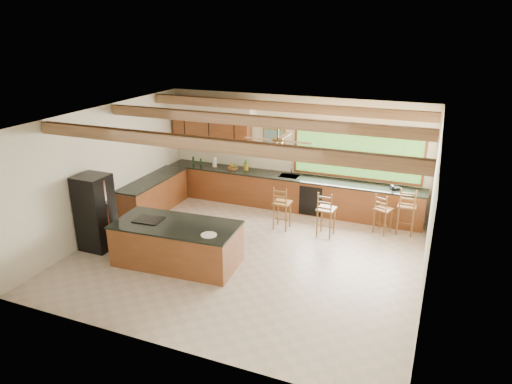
% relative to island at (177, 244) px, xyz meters
% --- Properties ---
extents(ground, '(7.20, 7.20, 0.00)m').
position_rel_island_xyz_m(ground, '(1.21, 0.86, -0.45)').
color(ground, '#BDAF9C').
rests_on(ground, ground).
extents(room_shell, '(7.27, 6.54, 3.02)m').
position_rel_island_xyz_m(room_shell, '(1.04, 1.51, 1.76)').
color(room_shell, white).
rests_on(room_shell, ground).
extents(counter_run, '(7.12, 3.10, 1.25)m').
position_rel_island_xyz_m(counter_run, '(0.39, 3.38, 0.01)').
color(counter_run, brown).
rests_on(counter_run, ground).
extents(island, '(2.64, 1.37, 0.92)m').
position_rel_island_xyz_m(island, '(0.00, 0.00, 0.00)').
color(island, brown).
rests_on(island, ground).
extents(refrigerator, '(0.67, 0.65, 1.70)m').
position_rel_island_xyz_m(refrigerator, '(-2.01, -0.04, 0.40)').
color(refrigerator, black).
rests_on(refrigerator, ground).
extents(bar_stool_a, '(0.40, 0.40, 1.11)m').
position_rel_island_xyz_m(bar_stool_a, '(1.46, 2.40, 0.21)').
color(bar_stool_a, brown).
rests_on(bar_stool_a, ground).
extents(bar_stool_b, '(0.43, 0.43, 1.13)m').
position_rel_island_xyz_m(bar_stool_b, '(2.56, 2.40, 0.22)').
color(bar_stool_b, brown).
rests_on(bar_stool_b, ground).
extents(bar_stool_c, '(0.48, 0.48, 1.01)m').
position_rel_island_xyz_m(bar_stool_c, '(3.78, 3.07, 0.15)').
color(bar_stool_c, brown).
rests_on(bar_stool_c, ground).
extents(bar_stool_d, '(0.42, 0.42, 1.18)m').
position_rel_island_xyz_m(bar_stool_d, '(4.29, 3.25, 0.25)').
color(bar_stool_d, brown).
rests_on(bar_stool_d, ground).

